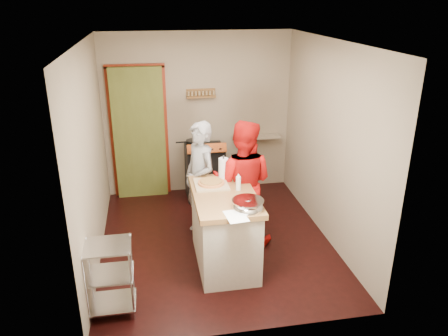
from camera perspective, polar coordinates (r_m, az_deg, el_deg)
The scene contains 10 objects.
floor at distance 5.98m, azimuth -1.08°, elevation -9.44°, with size 3.50×3.50×0.00m, color black.
back_wall at distance 7.12m, azimuth -8.54°, elevation 5.44°, with size 3.00×0.44×2.60m.
left_wall at distance 5.42m, azimuth -17.06°, elevation 1.39°, with size 0.04×3.50×2.60m, color gray.
right_wall at distance 5.84m, azimuth 13.55°, elevation 3.18°, with size 0.04×3.50×2.60m, color gray.
ceiling at distance 5.15m, azimuth -1.30°, elevation 16.32°, with size 3.00×3.50×0.02m, color white.
stove at distance 7.05m, azimuth -2.54°, elevation -0.36°, with size 0.60×0.63×1.00m.
wire_shelving at distance 4.71m, azimuth -14.70°, elevation -13.38°, with size 0.48×0.40×0.80m.
island at distance 5.31m, azimuth 0.11°, elevation -7.67°, with size 0.73×1.35×1.24m.
person_stripe at distance 5.81m, azimuth -3.14°, elevation -1.59°, with size 0.58×0.38×1.59m, color #AAA9AE.
person_red at distance 5.64m, azimuth 2.43°, elevation -1.96°, with size 0.81×0.63×1.67m, color #B60E0C.
Camera 1 is at (-0.78, -5.07, 3.08)m, focal length 35.00 mm.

